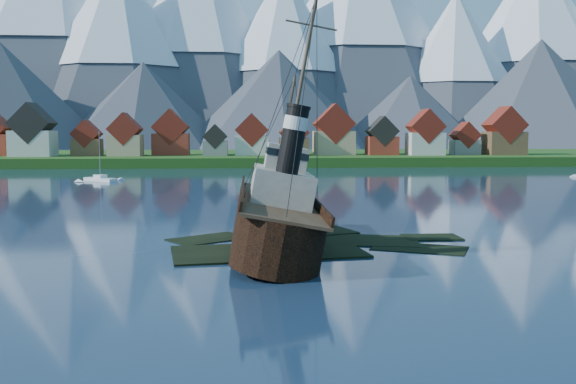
{
  "coord_description": "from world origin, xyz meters",
  "views": [
    {
      "loc": [
        -5.49,
        -62.11,
        11.73
      ],
      "look_at": [
        -0.51,
        6.0,
        5.0
      ],
      "focal_mm": 40.0,
      "sensor_mm": 36.0,
      "label": 1
    }
  ],
  "objects": [
    {
      "name": "tugboat_wreck",
      "position": [
        -2.79,
        1.51,
        3.19
      ],
      "size": [
        7.47,
        32.18,
        25.5
      ],
      "rotation": [
        0.0,
        0.18,
        -0.01
      ],
      "color": "black",
      "rests_on": "ground"
    },
    {
      "name": "town",
      "position": [
        -33.12,
        152.18,
        8.99
      ],
      "size": [
        250.96,
        16.69,
        17.3
      ],
      "color": "maroon",
      "rests_on": "ground"
    },
    {
      "name": "mountains",
      "position": [
        -0.79,
        481.26,
        89.34
      ],
      "size": [
        965.0,
        340.0,
        205.0
      ],
      "color": "#2D333D",
      "rests_on": "ground"
    },
    {
      "name": "sailboat_c",
      "position": [
        -37.27,
        84.84,
        0.26
      ],
      "size": [
        8.47,
        7.55,
        11.74
      ],
      "rotation": [
        0.0,
        0.0,
        0.88
      ],
      "color": "white",
      "rests_on": "ground"
    },
    {
      "name": "ground",
      "position": [
        0.0,
        0.0,
        0.0
      ],
      "size": [
        1400.0,
        1400.0,
        0.0
      ],
      "primitive_type": "plane",
      "color": "#192E48",
      "rests_on": "ground"
    },
    {
      "name": "seawall",
      "position": [
        0.0,
        132.0,
        0.0
      ],
      "size": [
        600.0,
        2.5,
        2.0
      ],
      "primitive_type": "cube",
      "color": "#3F3D38",
      "rests_on": "ground"
    },
    {
      "name": "shoal",
      "position": [
        1.78,
        2.15,
        -0.35
      ],
      "size": [
        31.71,
        21.24,
        1.14
      ],
      "color": "black",
      "rests_on": "ground"
    },
    {
      "name": "shore_bank",
      "position": [
        0.0,
        170.0,
        0.0
      ],
      "size": [
        600.0,
        80.0,
        3.2
      ],
      "primitive_type": "cube",
      "color": "#1D3F12",
      "rests_on": "ground"
    },
    {
      "name": "sailboat_e",
      "position": [
        9.17,
        99.5,
        0.24
      ],
      "size": [
        4.2,
        9.83,
        11.07
      ],
      "rotation": [
        0.0,
        0.0,
        -0.2
      ],
      "color": "white",
      "rests_on": "ground"
    }
  ]
}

